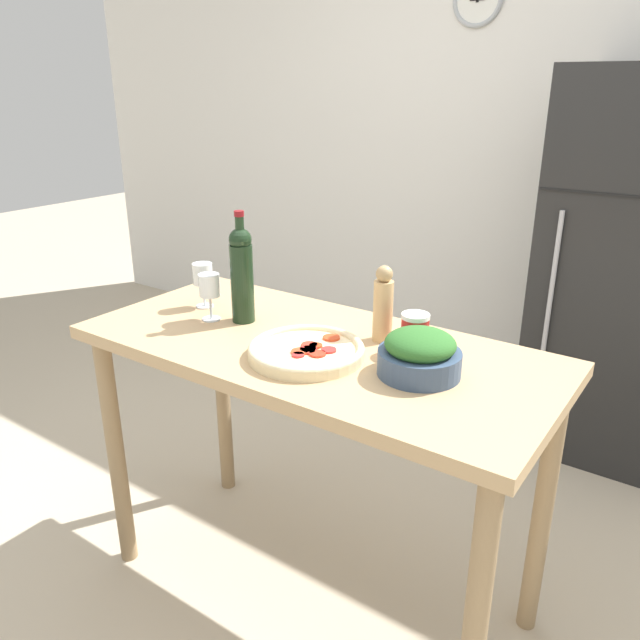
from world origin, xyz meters
TOP-DOWN VIEW (x-y plane):
  - ground_plane at (0.00, 0.00)m, footprint 14.00×14.00m
  - wall_back at (-0.00, 1.92)m, footprint 6.40×0.08m
  - refrigerator at (0.59, 1.54)m, footprint 0.72×0.69m
  - prep_counter at (0.00, 0.00)m, footprint 1.37×0.63m
  - wine_bottle at (-0.28, 0.02)m, footprint 0.07×0.07m
  - wine_glass_near at (-0.37, -0.03)m, footprint 0.06×0.06m
  - wine_glass_far at (-0.47, 0.05)m, footprint 0.06×0.06m
  - pepper_mill at (0.15, 0.13)m, footprint 0.06×0.06m
  - salad_bowl at (0.33, -0.01)m, footprint 0.21×0.21m
  - homemade_pizza at (0.04, -0.09)m, footprint 0.31×0.31m
  - salt_canister at (0.26, 0.10)m, footprint 0.08×0.08m

SIDE VIEW (x-z plane):
  - ground_plane at x=0.00m, z-range 0.00..0.00m
  - prep_counter at x=0.00m, z-range 0.32..1.20m
  - refrigerator at x=0.59m, z-range 0.00..1.65m
  - homemade_pizza at x=0.04m, z-range 0.89..0.92m
  - salad_bowl at x=0.33m, z-range 0.88..1.00m
  - salt_canister at x=0.26m, z-range 0.89..1.00m
  - wine_glass_near at x=-0.37m, z-range 0.92..1.06m
  - wine_glass_far at x=-0.47m, z-range 0.92..1.06m
  - pepper_mill at x=0.15m, z-range 0.88..1.10m
  - wine_bottle at x=-0.28m, z-range 0.87..1.21m
  - wall_back at x=0.00m, z-range 0.00..2.60m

